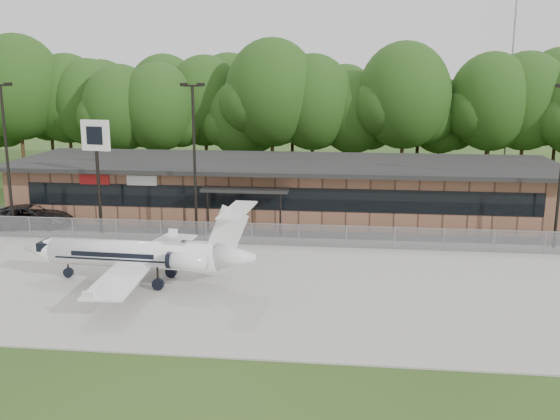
# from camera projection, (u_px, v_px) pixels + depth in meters

# --- Properties ---
(ground) EXTENTS (160.00, 160.00, 0.00)m
(ground) POSITION_uv_depth(u_px,v_px,m) (218.00, 348.00, 25.32)
(ground) COLOR #244117
(ground) RESTS_ON ground
(apron) EXTENTS (64.00, 18.00, 0.08)m
(apron) POSITION_uv_depth(u_px,v_px,m) (250.00, 282.00, 33.07)
(apron) COLOR #9E9B93
(apron) RESTS_ON ground
(parking_lot) EXTENTS (50.00, 9.00, 0.06)m
(parking_lot) POSITION_uv_depth(u_px,v_px,m) (276.00, 229.00, 44.22)
(parking_lot) COLOR #383835
(parking_lot) RESTS_ON ground
(terminal) EXTENTS (41.00, 11.65, 4.30)m
(terminal) POSITION_uv_depth(u_px,v_px,m) (283.00, 188.00, 48.05)
(terminal) COLOR brown
(terminal) RESTS_ON ground
(fence) EXTENTS (46.00, 0.04, 1.52)m
(fence) POSITION_uv_depth(u_px,v_px,m) (267.00, 235.00, 39.69)
(fence) COLOR gray
(fence) RESTS_ON ground
(treeline) EXTENTS (72.00, 12.00, 15.00)m
(treeline) POSITION_uv_depth(u_px,v_px,m) (303.00, 105.00, 64.38)
(treeline) COLOR #1F3C13
(treeline) RESTS_ON ground
(radio_mast) EXTENTS (0.20, 0.20, 25.00)m
(radio_mast) POSITION_uv_depth(u_px,v_px,m) (512.00, 56.00, 66.62)
(radio_mast) COLOR gray
(radio_mast) RESTS_ON ground
(light_pole_left) EXTENTS (1.55, 0.30, 10.23)m
(light_pole_left) POSITION_uv_depth(u_px,v_px,m) (6.00, 147.00, 42.04)
(light_pole_left) COLOR black
(light_pole_left) RESTS_ON ground
(light_pole_mid) EXTENTS (1.55, 0.30, 10.23)m
(light_pole_mid) POSITION_uv_depth(u_px,v_px,m) (194.00, 149.00, 40.57)
(light_pole_mid) COLOR black
(light_pole_mid) RESTS_ON ground
(business_jet) EXTENTS (12.89, 11.47, 4.34)m
(business_jet) POSITION_uv_depth(u_px,v_px,m) (143.00, 256.00, 32.53)
(business_jet) COLOR white
(business_jet) RESTS_ON ground
(suv) EXTENTS (6.31, 3.79, 1.64)m
(suv) POSITION_uv_depth(u_px,v_px,m) (30.00, 217.00, 44.36)
(suv) COLOR #2B2B2D
(suv) RESTS_ON ground
(pole_sign) EXTENTS (2.05, 0.59, 7.80)m
(pole_sign) POSITION_uv_depth(u_px,v_px,m) (96.00, 148.00, 41.63)
(pole_sign) COLOR black
(pole_sign) RESTS_ON ground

